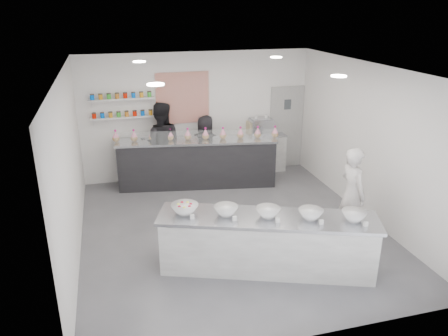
% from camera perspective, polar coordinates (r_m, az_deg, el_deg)
% --- Properties ---
extents(floor, '(6.00, 6.00, 0.00)m').
position_cam_1_polar(floor, '(8.37, 1.02, -8.01)').
color(floor, '#515156').
rests_on(floor, ground).
extents(ceiling, '(6.00, 6.00, 0.00)m').
position_cam_1_polar(ceiling, '(7.42, 1.17, 12.77)').
color(ceiling, white).
rests_on(ceiling, floor).
extents(back_wall, '(5.50, 0.00, 5.50)m').
position_cam_1_polar(back_wall, '(10.56, -3.48, 6.85)').
color(back_wall, white).
rests_on(back_wall, floor).
extents(left_wall, '(0.00, 6.00, 6.00)m').
position_cam_1_polar(left_wall, '(7.52, -19.48, -0.14)').
color(left_wall, white).
rests_on(left_wall, floor).
extents(right_wall, '(0.00, 6.00, 6.00)m').
position_cam_1_polar(right_wall, '(8.90, 18.38, 3.16)').
color(right_wall, white).
rests_on(right_wall, floor).
extents(back_door, '(0.88, 0.04, 2.10)m').
position_cam_1_polar(back_door, '(11.32, 8.11, 5.27)').
color(back_door, '#9C9C99').
rests_on(back_door, floor).
extents(pattern_panel, '(1.25, 0.03, 1.20)m').
position_cam_1_polar(pattern_panel, '(10.38, -5.42, 9.09)').
color(pattern_panel, '#AC1F07').
rests_on(pattern_panel, back_wall).
extents(jar_shelf_lower, '(1.45, 0.22, 0.04)m').
position_cam_1_polar(jar_shelf_lower, '(10.24, -13.06, 6.49)').
color(jar_shelf_lower, silver).
rests_on(jar_shelf_lower, back_wall).
extents(jar_shelf_upper, '(1.45, 0.22, 0.04)m').
position_cam_1_polar(jar_shelf_upper, '(10.15, -13.25, 8.78)').
color(jar_shelf_upper, silver).
rests_on(jar_shelf_upper, back_wall).
extents(preserve_jars, '(1.45, 0.10, 0.56)m').
position_cam_1_polar(preserve_jars, '(10.16, -13.18, 7.99)').
color(preserve_jars, red).
rests_on(preserve_jars, jar_shelf_lower).
extents(downlight_0, '(0.24, 0.24, 0.02)m').
position_cam_1_polar(downlight_0, '(6.17, -8.94, 10.74)').
color(downlight_0, white).
rests_on(downlight_0, ceiling).
extents(downlight_1, '(0.24, 0.24, 0.02)m').
position_cam_1_polar(downlight_1, '(7.05, 14.77, 11.53)').
color(downlight_1, white).
rests_on(downlight_1, ceiling).
extents(downlight_2, '(0.24, 0.24, 0.02)m').
position_cam_1_polar(downlight_2, '(8.74, -11.01, 13.48)').
color(downlight_2, white).
rests_on(downlight_2, ceiling).
extents(downlight_3, '(0.24, 0.24, 0.02)m').
position_cam_1_polar(downlight_3, '(9.37, 6.83, 14.18)').
color(downlight_3, white).
rests_on(downlight_3, ceiling).
extents(prep_counter, '(3.47, 1.92, 0.93)m').
position_cam_1_polar(prep_counter, '(7.04, 5.61, -9.74)').
color(prep_counter, '#A4A4A0').
rests_on(prep_counter, floor).
extents(back_bar, '(3.68, 1.26, 1.12)m').
position_cam_1_polar(back_bar, '(10.13, -3.51, 0.67)').
color(back_bar, black).
rests_on(back_bar, floor).
extents(sneeze_guard, '(3.52, 0.62, 0.31)m').
position_cam_1_polar(sneeze_guard, '(9.60, -3.53, 4.04)').
color(sneeze_guard, white).
rests_on(sneeze_guard, back_bar).
extents(espresso_ledge, '(1.27, 0.40, 0.94)m').
position_cam_1_polar(espresso_ledge, '(11.06, 4.76, 1.90)').
color(espresso_ledge, '#A4A4A0').
rests_on(espresso_ledge, floor).
extents(espresso_machine, '(0.55, 0.38, 0.42)m').
position_cam_1_polar(espresso_machine, '(10.86, 4.84, 5.31)').
color(espresso_machine, '#93969E').
rests_on(espresso_machine, espresso_ledge).
extents(cup_stacks, '(0.26, 0.24, 0.35)m').
position_cam_1_polar(cup_stacks, '(10.79, 3.70, 5.04)').
color(cup_stacks, tan).
rests_on(cup_stacks, espresso_ledge).
extents(prep_bowls, '(2.96, 1.49, 0.15)m').
position_cam_1_polar(prep_bowls, '(6.79, 5.77, -5.80)').
color(prep_bowls, white).
rests_on(prep_bowls, prep_counter).
extents(label_cards, '(2.66, 0.04, 0.07)m').
position_cam_1_polar(label_cards, '(6.48, 8.74, -7.72)').
color(label_cards, white).
rests_on(label_cards, prep_counter).
extents(cookie_bags, '(3.73, 0.79, 0.28)m').
position_cam_1_polar(cookie_bags, '(9.91, -3.60, 4.48)').
color(cookie_bags, pink).
rests_on(cookie_bags, back_bar).
extents(woman_prep, '(0.45, 0.65, 1.71)m').
position_cam_1_polar(woman_prep, '(8.07, 16.39, -3.28)').
color(woman_prep, silver).
rests_on(woman_prep, floor).
extents(staff_left, '(1.08, 0.92, 1.96)m').
position_cam_1_polar(staff_left, '(10.18, -8.20, 3.10)').
color(staff_left, black).
rests_on(staff_left, floor).
extents(staff_right, '(0.92, 0.78, 1.59)m').
position_cam_1_polar(staff_right, '(10.40, -2.42, 2.60)').
color(staff_right, black).
rests_on(staff_right, floor).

